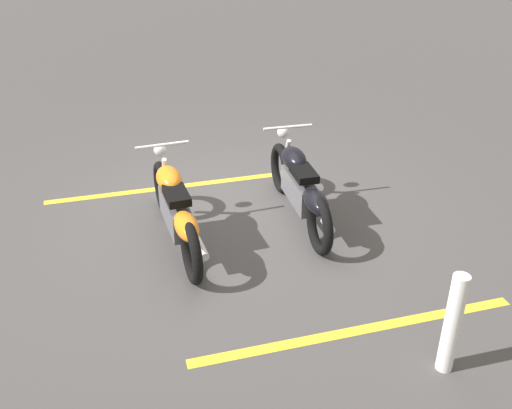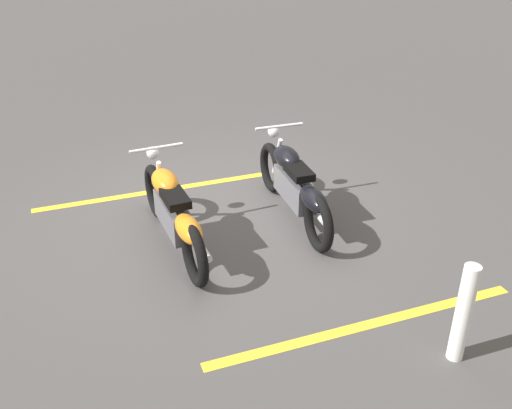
{
  "view_description": "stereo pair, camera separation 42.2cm",
  "coord_description": "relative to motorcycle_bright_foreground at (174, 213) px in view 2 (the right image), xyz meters",
  "views": [
    {
      "loc": [
        6.17,
        -1.8,
        3.55
      ],
      "look_at": [
        1.1,
        0.0,
        0.65
      ],
      "focal_mm": 40.42,
      "sensor_mm": 36.0,
      "label": 1
    },
    {
      "loc": [
        6.02,
        -2.19,
        3.55
      ],
      "look_at": [
        1.1,
        0.0,
        0.65
      ],
      "focal_mm": 40.42,
      "sensor_mm": 36.0,
      "label": 2
    }
  ],
  "objects": [
    {
      "name": "parking_stripe_near",
      "position": [
        -1.49,
        0.16,
        -0.46
      ],
      "size": [
        0.32,
        3.2,
        0.01
      ],
      "primitive_type": "cube",
      "rotation": [
        0.0,
        0.0,
        1.51
      ],
      "color": "yellow",
      "rests_on": "ground"
    },
    {
      "name": "bollard_post",
      "position": [
        2.68,
        1.69,
        0.01
      ],
      "size": [
        0.14,
        0.14,
        0.95
      ],
      "primitive_type": "cylinder",
      "color": "white",
      "rests_on": "ground"
    },
    {
      "name": "motorcycle_bright_foreground",
      "position": [
        0.0,
        0.0,
        0.0
      ],
      "size": [
        2.23,
        0.62,
        1.04
      ],
      "rotation": [
        0.0,
        0.0,
        3.13
      ],
      "color": "black",
      "rests_on": "ground"
    },
    {
      "name": "ground_plane",
      "position": [
        -0.58,
        0.76,
        -0.46
      ],
      "size": [
        60.0,
        60.0,
        0.0
      ],
      "primitive_type": "plane",
      "color": "#474444"
    },
    {
      "name": "parking_stripe_mid",
      "position": [
        2.01,
        1.24,
        -0.46
      ],
      "size": [
        0.32,
        3.2,
        0.01
      ],
      "primitive_type": "cube",
      "rotation": [
        0.0,
        0.0,
        1.51
      ],
      "color": "yellow",
      "rests_on": "ground"
    },
    {
      "name": "motorcycle_dark_foreground",
      "position": [
        -0.05,
        1.53,
        0.0
      ],
      "size": [
        2.23,
        0.62,
        1.04
      ],
      "rotation": [
        0.0,
        0.0,
        3.04
      ],
      "color": "black",
      "rests_on": "ground"
    }
  ]
}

